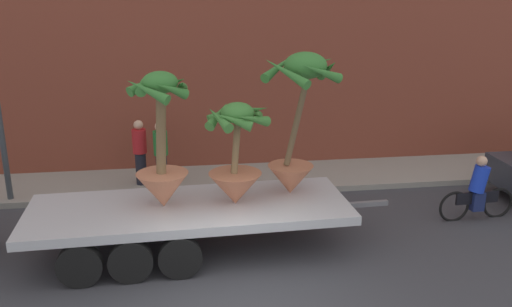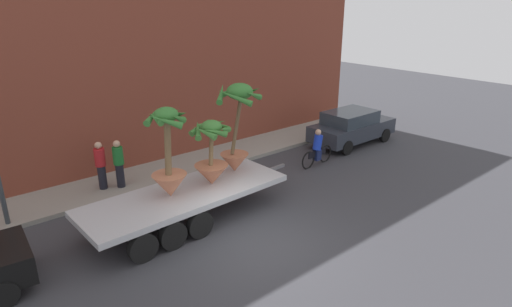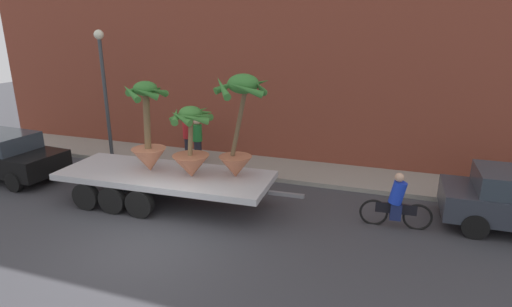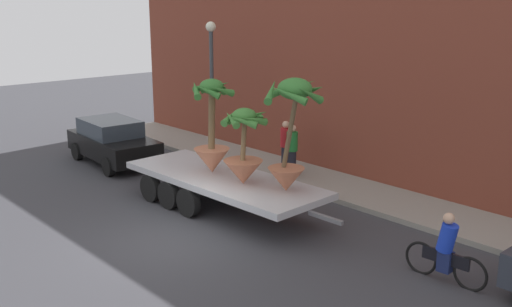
% 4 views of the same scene
% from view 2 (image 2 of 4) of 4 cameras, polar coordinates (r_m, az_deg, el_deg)
% --- Properties ---
extents(ground_plane, '(60.00, 60.00, 0.00)m').
position_cam_2_polar(ground_plane, '(12.14, 0.05, -11.75)').
color(ground_plane, '#38383D').
extents(sidewalk, '(24.00, 2.20, 0.15)m').
position_cam_2_polar(sidewalk, '(16.74, -13.46, -2.71)').
color(sidewalk, gray).
rests_on(sidewalk, ground).
extents(building_facade, '(24.00, 1.20, 9.29)m').
position_cam_2_polar(building_facade, '(17.14, -17.37, 13.33)').
color(building_facade, brown).
rests_on(building_facade, ground).
extents(flatbed_trailer, '(7.32, 2.46, 0.98)m').
position_cam_2_polar(flatbed_trailer, '(12.87, -10.33, -6.24)').
color(flatbed_trailer, '#B7BABF').
rests_on(flatbed_trailer, ground).
extents(potted_palm_rear, '(1.32, 1.35, 2.04)m').
position_cam_2_polar(potted_palm_rear, '(12.98, -5.98, -0.62)').
color(potted_palm_rear, '#B26647').
rests_on(potted_palm_rear, flatbed_trailer).
extents(potted_palm_middle, '(1.59, 1.75, 2.91)m').
position_cam_2_polar(potted_palm_middle, '(13.79, -2.59, 3.59)').
color(potted_palm_middle, '#B26647').
rests_on(potted_palm_middle, flatbed_trailer).
extents(potted_palm_front, '(1.20, 1.35, 2.65)m').
position_cam_2_polar(potted_palm_front, '(12.28, -11.59, -1.07)').
color(potted_palm_front, '#C17251').
rests_on(potted_palm_front, flatbed_trailer).
extents(cyclist, '(1.84, 0.37, 1.54)m').
position_cam_2_polar(cyclist, '(17.33, 8.21, 0.55)').
color(cyclist, black).
rests_on(cyclist, ground).
extents(parked_car, '(4.30, 1.90, 1.58)m').
position_cam_2_polar(parked_car, '(20.17, 12.66, 3.54)').
color(parked_car, '#2D333D').
rests_on(parked_car, ground).
extents(pedestrian_near_gate, '(0.36, 0.36, 1.71)m').
position_cam_2_polar(pedestrian_near_gate, '(15.46, -17.89, -1.21)').
color(pedestrian_near_gate, black).
rests_on(pedestrian_near_gate, sidewalk).
extents(pedestrian_far_left, '(0.36, 0.36, 1.71)m').
position_cam_2_polar(pedestrian_far_left, '(15.52, -20.07, -1.40)').
color(pedestrian_far_left, black).
rests_on(pedestrian_far_left, sidewalk).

